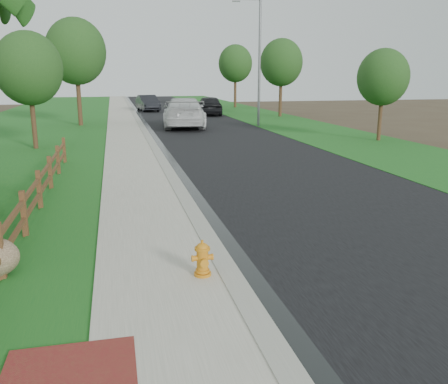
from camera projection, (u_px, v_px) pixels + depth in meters
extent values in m
plane|color=#3E3021|center=(236.00, 338.00, 6.66)|extent=(120.00, 120.00, 0.00)
cube|color=black|center=(187.00, 118.00, 40.78)|extent=(8.00, 90.00, 0.02)
cube|color=gray|center=(137.00, 119.00, 39.85)|extent=(0.40, 90.00, 0.12)
cube|color=black|center=(141.00, 119.00, 39.93)|extent=(0.50, 90.00, 0.00)
cube|color=#9A9886|center=(121.00, 119.00, 39.57)|extent=(2.20, 90.00, 0.10)
cube|color=#18541C|center=(98.00, 120.00, 39.16)|extent=(1.60, 90.00, 0.06)
cube|color=#18541C|center=(31.00, 121.00, 38.02)|extent=(9.00, 90.00, 0.04)
cube|color=#18541C|center=(263.00, 117.00, 42.28)|extent=(6.00, 90.00, 0.04)
cube|color=#4F311A|center=(0.00, 252.00, 8.39)|extent=(0.12, 0.12, 1.10)
cube|color=#4F311A|center=(24.00, 215.00, 10.67)|extent=(0.12, 0.12, 1.10)
cube|color=#4F311A|center=(39.00, 190.00, 12.94)|extent=(0.12, 0.12, 1.10)
cube|color=#4F311A|center=(50.00, 173.00, 15.21)|extent=(0.12, 0.12, 1.10)
cube|color=#4F311A|center=(58.00, 160.00, 17.48)|extent=(0.12, 0.12, 1.10)
cube|color=#4F311A|center=(64.00, 151.00, 19.75)|extent=(0.12, 0.12, 1.10)
cube|color=#4F311A|center=(14.00, 236.00, 9.55)|extent=(0.08, 2.35, 0.10)
cube|color=#4F311A|center=(12.00, 217.00, 9.46)|extent=(0.08, 2.35, 0.10)
cube|color=#4F311A|center=(33.00, 205.00, 11.82)|extent=(0.08, 2.35, 0.10)
cube|color=#4F311A|center=(31.00, 190.00, 11.73)|extent=(0.08, 2.35, 0.10)
cube|color=#4F311A|center=(45.00, 184.00, 14.09)|extent=(0.08, 2.35, 0.10)
cube|color=#4F311A|center=(44.00, 171.00, 14.00)|extent=(0.08, 2.35, 0.10)
cube|color=#4F311A|center=(55.00, 169.00, 16.37)|extent=(0.08, 2.35, 0.10)
cube|color=#4F311A|center=(54.00, 158.00, 16.27)|extent=(0.08, 2.35, 0.10)
cube|color=#4F311A|center=(62.00, 158.00, 18.64)|extent=(0.08, 2.35, 0.10)
cube|color=#4F311A|center=(61.00, 148.00, 18.54)|extent=(0.08, 2.35, 0.10)
cylinder|color=orange|center=(203.00, 274.00, 8.52)|extent=(0.31, 0.31, 0.05)
cylinder|color=orange|center=(202.00, 261.00, 8.46)|extent=(0.21, 0.21, 0.47)
cylinder|color=orange|center=(203.00, 270.00, 8.51)|extent=(0.25, 0.25, 0.05)
cylinder|color=orange|center=(202.00, 249.00, 8.41)|extent=(0.28, 0.28, 0.05)
ellipsoid|color=orange|center=(202.00, 248.00, 8.40)|extent=(0.23, 0.23, 0.17)
cylinder|color=orange|center=(202.00, 242.00, 8.38)|extent=(0.05, 0.05, 0.06)
cylinder|color=orange|center=(204.00, 262.00, 8.33)|extent=(0.14, 0.11, 0.14)
cylinder|color=orange|center=(194.00, 258.00, 8.41)|extent=(0.12, 0.11, 0.11)
cylinder|color=orange|center=(211.00, 257.00, 8.49)|extent=(0.12, 0.11, 0.11)
imported|color=silver|center=(184.00, 112.00, 33.52)|extent=(3.73, 7.41, 2.06)
imported|color=black|center=(209.00, 105.00, 44.04)|extent=(2.53, 5.35, 1.77)
imported|color=black|center=(148.00, 103.00, 49.00)|extent=(2.33, 5.09, 1.62)
cylinder|color=slate|center=(259.00, 63.00, 33.35)|extent=(0.18, 0.18, 8.86)
cube|color=slate|center=(236.00, 0.00, 32.19)|extent=(0.56, 0.28, 0.18)
cylinder|color=#372616|center=(33.00, 115.00, 23.39)|extent=(0.24, 0.24, 3.44)
ellipsoid|color=#1A3F16|center=(29.00, 68.00, 22.86)|extent=(3.22, 3.22, 3.54)
cylinder|color=#372616|center=(380.00, 113.00, 26.40)|extent=(0.21, 0.21, 3.07)
ellipsoid|color=#1A3F16|center=(383.00, 77.00, 25.93)|extent=(2.81, 2.81, 3.09)
cylinder|color=#372616|center=(79.00, 94.00, 34.27)|extent=(0.32, 0.32, 4.60)
ellipsoid|color=#1A3F16|center=(76.00, 51.00, 33.56)|extent=(4.25, 4.25, 4.67)
cylinder|color=#372616|center=(281.00, 93.00, 41.91)|extent=(0.28, 0.28, 4.12)
ellipsoid|color=#1A3F16|center=(281.00, 62.00, 41.27)|extent=(3.72, 3.72, 4.10)
cylinder|color=#372616|center=(235.00, 89.00, 54.05)|extent=(0.30, 0.30, 4.30)
ellipsoid|color=#1A3F16|center=(235.00, 63.00, 53.39)|extent=(3.80, 3.80, 4.18)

